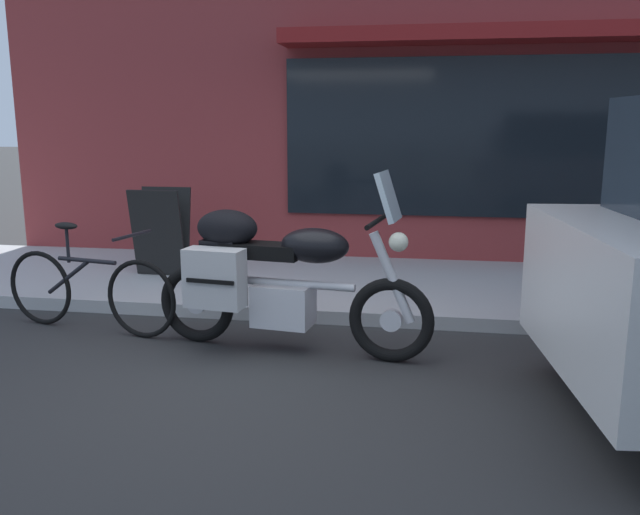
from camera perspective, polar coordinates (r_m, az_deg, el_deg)
ground_plane at (r=4.62m, az=-7.12°, el=-10.36°), size 80.00×80.00×0.00m
touring_motorcycle at (r=4.96m, az=-4.22°, el=-1.49°), size 2.19×0.65×1.39m
parked_bicycle at (r=5.82m, az=-19.45°, el=-2.60°), size 1.66×0.51×0.91m
sandwich_board_sign at (r=7.20m, az=-13.60°, el=2.20°), size 0.55×0.41×0.92m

